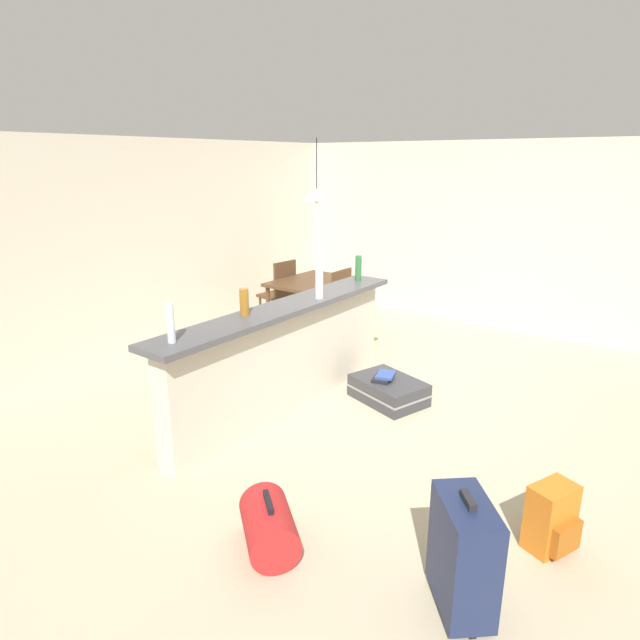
{
  "coord_description": "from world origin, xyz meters",
  "views": [
    {
      "loc": [
        -4.16,
        -2.45,
        2.25
      ],
      "look_at": [
        -0.04,
        0.61,
        0.7
      ],
      "focal_mm": 29.92,
      "sensor_mm": 36.0,
      "label": 1
    }
  ],
  "objects_px": {
    "suitcase_upright_navy": "(463,554)",
    "suitcase_flat_charcoal": "(388,390)",
    "bottle_white": "(319,284)",
    "pendant_lamp": "(317,194)",
    "duffel_bag_red": "(269,526)",
    "dining_table": "(312,287)",
    "book_stack": "(384,377)",
    "dining_chair_near_partition": "(348,303)",
    "bottle_clear": "(170,323)",
    "bottle_amber": "(244,302)",
    "dining_chair_far_side": "(280,290)",
    "bottle_green": "(358,268)",
    "backpack_orange": "(552,519)"
  },
  "relations": [
    {
      "from": "dining_table",
      "to": "pendant_lamp",
      "type": "xyz_separation_m",
      "value": [
        0.01,
        -0.07,
        1.19
      ]
    },
    {
      "from": "backpack_orange",
      "to": "duffel_bag_red",
      "type": "relative_size",
      "value": 0.75
    },
    {
      "from": "bottle_white",
      "to": "duffel_bag_red",
      "type": "bearing_deg",
      "value": -151.34
    },
    {
      "from": "dining_chair_far_side",
      "to": "pendant_lamp",
      "type": "xyz_separation_m",
      "value": [
        -0.02,
        -0.65,
        1.32
      ]
    },
    {
      "from": "bottle_clear",
      "to": "dining_chair_far_side",
      "type": "xyz_separation_m",
      "value": [
        3.18,
        1.73,
        -0.63
      ]
    },
    {
      "from": "pendant_lamp",
      "to": "duffel_bag_red",
      "type": "distance_m",
      "value": 4.42
    },
    {
      "from": "suitcase_upright_navy",
      "to": "suitcase_flat_charcoal",
      "type": "bearing_deg",
      "value": 38.11
    },
    {
      "from": "bottle_amber",
      "to": "dining_table",
      "type": "xyz_separation_m",
      "value": [
        2.35,
        1.09,
        -0.47
      ]
    },
    {
      "from": "dining_table",
      "to": "book_stack",
      "type": "height_order",
      "value": "dining_table"
    },
    {
      "from": "dining_chair_near_partition",
      "to": "book_stack",
      "type": "distance_m",
      "value": 1.77
    },
    {
      "from": "bottle_amber",
      "to": "dining_chair_far_side",
      "type": "bearing_deg",
      "value": 35.05
    },
    {
      "from": "duffel_bag_red",
      "to": "bottle_green",
      "type": "bearing_deg",
      "value": 22.74
    },
    {
      "from": "bottle_white",
      "to": "suitcase_flat_charcoal",
      "type": "bearing_deg",
      "value": -61.7
    },
    {
      "from": "bottle_white",
      "to": "dining_chair_near_partition",
      "type": "xyz_separation_m",
      "value": [
        1.53,
        0.68,
        -0.63
      ]
    },
    {
      "from": "bottle_green",
      "to": "pendant_lamp",
      "type": "xyz_separation_m",
      "value": [
        0.67,
        1.06,
        0.7
      ]
    },
    {
      "from": "dining_chair_near_partition",
      "to": "dining_chair_far_side",
      "type": "height_order",
      "value": "same"
    },
    {
      "from": "bottle_clear",
      "to": "backpack_orange",
      "type": "bearing_deg",
      "value": -73.53
    },
    {
      "from": "dining_table",
      "to": "suitcase_flat_charcoal",
      "type": "xyz_separation_m",
      "value": [
        -1.2,
        -1.84,
        -0.54
      ]
    },
    {
      "from": "dining_chair_near_partition",
      "to": "dining_chair_far_side",
      "type": "relative_size",
      "value": 1.0
    },
    {
      "from": "bottle_white",
      "to": "bottle_green",
      "type": "distance_m",
      "value": 0.86
    },
    {
      "from": "bottle_green",
      "to": "dining_chair_far_side",
      "type": "distance_m",
      "value": 1.95
    },
    {
      "from": "pendant_lamp",
      "to": "book_stack",
      "type": "height_order",
      "value": "pendant_lamp"
    },
    {
      "from": "duffel_bag_red",
      "to": "backpack_orange",
      "type": "bearing_deg",
      "value": -53.41
    },
    {
      "from": "suitcase_flat_charcoal",
      "to": "book_stack",
      "type": "relative_size",
      "value": 3.04
    },
    {
      "from": "bottle_amber",
      "to": "suitcase_upright_navy",
      "type": "bearing_deg",
      "value": -109.55
    },
    {
      "from": "dining_table",
      "to": "book_stack",
      "type": "bearing_deg",
      "value": -124.18
    },
    {
      "from": "duffel_bag_red",
      "to": "book_stack",
      "type": "relative_size",
      "value": 1.92
    },
    {
      "from": "bottle_amber",
      "to": "book_stack",
      "type": "distance_m",
      "value": 1.59
    },
    {
      "from": "bottle_white",
      "to": "book_stack",
      "type": "xyz_separation_m",
      "value": [
        0.29,
        -0.56,
        -0.9
      ]
    },
    {
      "from": "suitcase_flat_charcoal",
      "to": "bottle_clear",
      "type": "bearing_deg",
      "value": 160.63
    },
    {
      "from": "dining_table",
      "to": "pendant_lamp",
      "type": "bearing_deg",
      "value": -82.46
    },
    {
      "from": "bottle_amber",
      "to": "suitcase_upright_navy",
      "type": "xyz_separation_m",
      "value": [
        -0.82,
        -2.3,
        -0.79
      ]
    },
    {
      "from": "dining_table",
      "to": "suitcase_flat_charcoal",
      "type": "height_order",
      "value": "dining_table"
    },
    {
      "from": "bottle_clear",
      "to": "pendant_lamp",
      "type": "xyz_separation_m",
      "value": [
        3.16,
        1.08,
        0.69
      ]
    },
    {
      "from": "bottle_clear",
      "to": "suitcase_upright_navy",
      "type": "distance_m",
      "value": 2.37
    },
    {
      "from": "bottle_amber",
      "to": "bottle_white",
      "type": "height_order",
      "value": "bottle_white"
    },
    {
      "from": "bottle_white",
      "to": "dining_table",
      "type": "relative_size",
      "value": 0.26
    },
    {
      "from": "bottle_clear",
      "to": "suitcase_upright_navy",
      "type": "height_order",
      "value": "bottle_clear"
    },
    {
      "from": "dining_table",
      "to": "duffel_bag_red",
      "type": "distance_m",
      "value": 4.14
    },
    {
      "from": "dining_chair_far_side",
      "to": "suitcase_flat_charcoal",
      "type": "relative_size",
      "value": 1.05
    },
    {
      "from": "bottle_amber",
      "to": "bottle_white",
      "type": "relative_size",
      "value": 0.81
    },
    {
      "from": "bottle_amber",
      "to": "bottle_green",
      "type": "relative_size",
      "value": 0.84
    },
    {
      "from": "suitcase_flat_charcoal",
      "to": "duffel_bag_red",
      "type": "relative_size",
      "value": 1.58
    },
    {
      "from": "bottle_green",
      "to": "dining_chair_far_side",
      "type": "height_order",
      "value": "bottle_green"
    },
    {
      "from": "bottle_clear",
      "to": "duffel_bag_red",
      "type": "xyz_separation_m",
      "value": [
        -0.27,
        -1.13,
        -1.0
      ]
    },
    {
      "from": "dining_chair_far_side",
      "to": "suitcase_flat_charcoal",
      "type": "distance_m",
      "value": 2.74
    },
    {
      "from": "dining_chair_far_side",
      "to": "suitcase_flat_charcoal",
      "type": "xyz_separation_m",
      "value": [
        -1.23,
        -2.42,
        -0.41
      ]
    },
    {
      "from": "bottle_clear",
      "to": "bottle_amber",
      "type": "relative_size",
      "value": 1.27
    },
    {
      "from": "dining_chair_near_partition",
      "to": "book_stack",
      "type": "relative_size",
      "value": 3.18
    },
    {
      "from": "dining_table",
      "to": "duffel_bag_red",
      "type": "height_order",
      "value": "dining_table"
    }
  ]
}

